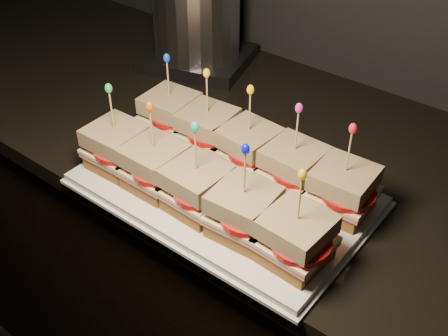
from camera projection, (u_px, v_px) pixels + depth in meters
The scene contains 76 objects.
cabinet at pixel (236, 287), 1.39m from camera, with size 2.35×0.60×0.88m, color black.
granite_slab at pixel (239, 135), 1.12m from camera, with size 2.39×0.64×0.04m, color black.
platter at pixel (224, 190), 0.94m from camera, with size 0.47×0.29×0.02m, color white.
platter_rim at pixel (224, 193), 0.94m from camera, with size 0.48×0.30×0.01m, color white.
sandwich_0_bread_bot at pixel (171, 126), 1.05m from camera, with size 0.09×0.09×0.02m, color brown.
sandwich_0_ham at pixel (171, 119), 1.04m from camera, with size 0.09×0.09×0.01m, color #CC695D.
sandwich_0_cheese at pixel (171, 115), 1.04m from camera, with size 0.10×0.09×0.01m, color #FCE7AB.
sandwich_0_tomato at pixel (173, 115), 1.03m from camera, with size 0.09×0.09×0.01m, color red.
sandwich_0_bread_top at pixel (170, 103), 1.02m from camera, with size 0.09×0.09×0.03m, color #5B330E.
sandwich_0_pick at pixel (168, 81), 1.00m from camera, with size 0.00×0.00×0.09m, color tan.
sandwich_0_frill at pixel (167, 58), 0.97m from camera, with size 0.01×0.01×0.02m, color #1334CF.
sandwich_1_bread_bot at pixel (208, 143), 1.01m from camera, with size 0.09×0.09×0.02m, color brown.
sandwich_1_ham at pixel (208, 135), 1.00m from camera, with size 0.09×0.09×0.01m, color #CC695D.
sandwich_1_cheese at pixel (208, 132), 1.00m from camera, with size 0.10×0.09×0.01m, color #FCE7AB.
sandwich_1_tomato at pixel (211, 132), 0.98m from camera, with size 0.09×0.09×0.01m, color red.
sandwich_1_bread_top at pixel (208, 119), 0.98m from camera, with size 0.09×0.09×0.03m, color #5B330E.
sandwich_1_pick at pixel (207, 97), 0.95m from camera, with size 0.00×0.00×0.09m, color tan.
sandwich_1_frill at pixel (207, 73), 0.92m from camera, with size 0.01×0.01×0.02m, color yellow.
sandwich_2_bread_bot at pixel (248, 161), 0.97m from camera, with size 0.09×0.09×0.02m, color brown.
sandwich_2_ham at pixel (248, 153), 0.96m from camera, with size 0.09×0.09×0.01m, color #CC695D.
sandwich_2_cheese at pixel (248, 150), 0.95m from camera, with size 0.10×0.09×0.01m, color #FCE7AB.
sandwich_2_tomato at pixel (252, 151), 0.94m from camera, with size 0.09×0.09×0.01m, color red.
sandwich_2_bread_top at pixel (249, 137), 0.94m from camera, with size 0.09×0.09×0.03m, color #5B330E.
sandwich_2_pick at pixel (250, 114), 0.91m from camera, with size 0.00×0.00×0.09m, color tan.
sandwich_2_frill at pixel (250, 90), 0.88m from camera, with size 0.01×0.01×0.02m, color yellow.
sandwich_3_bread_bot at pixel (292, 181), 0.92m from camera, with size 0.09×0.09×0.02m, color brown.
sandwich_3_ham at pixel (293, 173), 0.91m from camera, with size 0.09×0.09×0.01m, color #CC695D.
sandwich_3_cheese at pixel (293, 170), 0.91m from camera, with size 0.10×0.09×0.01m, color #FCE7AB.
sandwich_3_tomato at pixel (298, 171), 0.89m from camera, with size 0.09×0.09×0.01m, color red.
sandwich_3_bread_top at pixel (294, 157), 0.89m from camera, with size 0.09×0.09×0.03m, color #5B330E.
sandwich_3_pick at pixel (297, 133), 0.86m from camera, with size 0.00×0.00×0.09m, color tan.
sandwich_3_frill at pixel (299, 108), 0.84m from camera, with size 0.01×0.01×0.02m, color #D522A3.
sandwich_4_bread_bot at pixel (340, 203), 0.88m from camera, with size 0.09×0.09×0.02m, color brown.
sandwich_4_ham at pixel (342, 195), 0.87m from camera, with size 0.09×0.09×0.01m, color #CC695D.
sandwich_4_cheese at pixel (342, 192), 0.86m from camera, with size 0.10×0.09×0.01m, color #FCE7AB.
sandwich_4_tomato at pixel (348, 193), 0.85m from camera, with size 0.09×0.09×0.01m, color red.
sandwich_4_bread_top at pixel (345, 178), 0.85m from camera, with size 0.09×0.09×0.03m, color #5B330E.
sandwich_4_pick at pixel (349, 154), 0.82m from camera, with size 0.00×0.00×0.09m, color tan.
sandwich_4_frill at pixel (353, 128), 0.79m from camera, with size 0.01×0.01×0.02m, color red.
sandwich_5_bread_bot at pixel (119, 159), 0.97m from camera, with size 0.09×0.09×0.02m, color brown.
sandwich_5_ham at pixel (118, 152), 0.96m from camera, with size 0.09×0.09×0.01m, color #CC695D.
sandwich_5_cheese at pixel (117, 149), 0.96m from camera, with size 0.10×0.09×0.01m, color #FCE7AB.
sandwich_5_tomato at pixel (119, 149), 0.94m from camera, with size 0.09×0.09×0.01m, color red.
sandwich_5_bread_top at pixel (115, 135), 0.94m from camera, with size 0.09×0.09×0.03m, color #5B330E.
sandwich_5_pick at pixel (112, 113), 0.91m from camera, with size 0.00×0.00×0.09m, color tan.
sandwich_5_frill at pixel (108, 88), 0.88m from camera, with size 0.01×0.01×0.02m, color green.
sandwich_6_bread_bot at pixel (156, 179), 0.93m from camera, with size 0.09×0.09×0.02m, color brown.
sandwich_6_ham at pixel (155, 172), 0.92m from camera, with size 0.09×0.09×0.01m, color #CC695D.
sandwich_6_cheese at pixel (155, 168), 0.91m from camera, with size 0.10×0.09×0.01m, color #FCE7AB.
sandwich_6_tomato at pixel (158, 169), 0.90m from camera, with size 0.09×0.09×0.01m, color red.
sandwich_6_bread_top at pixel (154, 155), 0.90m from camera, with size 0.09×0.09×0.03m, color #5B330E.
sandwich_6_pick at pixel (152, 131), 0.87m from camera, with size 0.00×0.00×0.09m, color tan.
sandwich_6_frill at pixel (149, 106), 0.84m from camera, with size 0.01×0.01×0.02m, color #EF5407.
sandwich_7_bread_bot at pixel (198, 201), 0.88m from camera, with size 0.09×0.09×0.02m, color brown.
sandwich_7_ham at pixel (197, 193), 0.87m from camera, with size 0.09×0.09×0.01m, color #CC695D.
sandwich_7_cheese at pixel (197, 190), 0.87m from camera, with size 0.10×0.09×0.01m, color #FCE7AB.
sandwich_7_tomato at pixel (200, 191), 0.85m from camera, with size 0.09×0.09×0.01m, color red.
sandwich_7_bread_top at pixel (197, 176), 0.85m from camera, with size 0.09×0.09×0.03m, color #5B330E.
sandwich_7_pick at pixel (196, 152), 0.82m from camera, with size 0.00×0.00×0.09m, color tan.
sandwich_7_frill at pixel (195, 127), 0.80m from camera, with size 0.01×0.01×0.02m, color #0CC2B0.
sandwich_8_bread_bot at pixel (243, 225), 0.84m from camera, with size 0.09×0.09×0.02m, color brown.
sandwich_8_ham at pixel (244, 217), 0.83m from camera, with size 0.09×0.09×0.01m, color #CC695D.
sandwich_8_cheese at pixel (244, 214), 0.82m from camera, with size 0.10×0.09×0.01m, color #FCE7AB.
sandwich_8_tomato at pixel (248, 216), 0.81m from camera, with size 0.09×0.09×0.01m, color red.
sandwich_8_bread_top at pixel (244, 200), 0.81m from camera, with size 0.09×0.09×0.03m, color #5B330E.
sandwich_8_pick at pixel (245, 175), 0.78m from camera, with size 0.00×0.00×0.09m, color tan.
sandwich_8_frill at pixel (245, 149), 0.75m from camera, with size 0.01×0.01×0.02m, color #070CCC.
sandwich_9_bread_bot at pixel (294, 252), 0.79m from camera, with size 0.09×0.09×0.02m, color brown.
sandwich_9_ham at pixel (295, 244), 0.78m from camera, with size 0.09×0.09×0.01m, color #CC695D.
sandwich_9_cheese at pixel (295, 241), 0.78m from camera, with size 0.10×0.09×0.01m, color #FCE7AB.
sandwich_9_tomato at pixel (301, 243), 0.77m from camera, with size 0.09×0.09×0.01m, color red.
sandwich_9_bread_top at pixel (297, 226), 0.76m from camera, with size 0.09×0.09×0.03m, color #5B330E.
sandwich_9_pick at pixel (300, 201), 0.74m from camera, with size 0.00×0.00×0.09m, color tan.
sandwich_9_frill at pixel (302, 175), 0.71m from camera, with size 0.01×0.01×0.02m, color yellow.
appliance_base at pixel (198, 58), 1.31m from camera, with size 0.23×0.19×0.03m, color #262628.
appliance at pixel (196, 1), 1.23m from camera, with size 0.23×0.19×0.30m, color silver, non-canonical shape.
Camera 1 is at (-0.07, 0.94, 1.52)m, focal length 45.00 mm.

